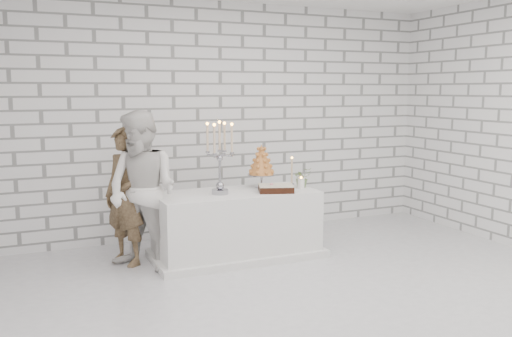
% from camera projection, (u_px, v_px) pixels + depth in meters
% --- Properties ---
extents(ground, '(6.00, 5.00, 0.01)m').
position_uv_depth(ground, '(314.00, 297.00, 5.00)').
color(ground, silver).
rests_on(ground, ground).
extents(wall_back, '(6.00, 0.01, 3.00)m').
position_uv_depth(wall_back, '(221.00, 120.00, 7.05)').
color(wall_back, white).
rests_on(wall_back, ground).
extents(cake_table, '(1.80, 0.80, 0.75)m').
position_uv_depth(cake_table, '(237.00, 224.00, 6.16)').
color(cake_table, white).
rests_on(cake_table, ground).
extents(groom, '(0.60, 0.65, 1.50)m').
position_uv_depth(groom, '(125.00, 196.00, 5.86)').
color(groom, '#392B1D').
rests_on(groom, ground).
extents(bride, '(1.01, 1.03, 1.68)m').
position_uv_depth(bride, '(143.00, 191.00, 5.66)').
color(bride, white).
rests_on(bride, ground).
extents(candelabra, '(0.34, 0.34, 0.81)m').
position_uv_depth(candelabra, '(220.00, 158.00, 5.93)').
color(candelabra, '#95949E').
rests_on(candelabra, cake_table).
extents(croquembouche, '(0.40, 0.40, 0.51)m').
position_uv_depth(croquembouche, '(261.00, 166.00, 6.34)').
color(croquembouche, '#AA622A').
rests_on(croquembouche, cake_table).
extents(chocolate_cake, '(0.45, 0.38, 0.08)m').
position_uv_depth(chocolate_cake, '(276.00, 188.00, 6.10)').
color(chocolate_cake, black).
rests_on(chocolate_cake, cake_table).
extents(pillar_candle, '(0.09, 0.09, 0.12)m').
position_uv_depth(pillar_candle, '(301.00, 183.00, 6.31)').
color(pillar_candle, white).
rests_on(pillar_candle, cake_table).
extents(extra_taper, '(0.08, 0.08, 0.32)m').
position_uv_depth(extra_taper, '(292.00, 172.00, 6.54)').
color(extra_taper, beige).
rests_on(extra_taper, cake_table).
extents(flowers, '(0.22, 0.20, 0.23)m').
position_uv_depth(flowers, '(302.00, 178.00, 6.38)').
color(flowers, '#456235').
rests_on(flowers, cake_table).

